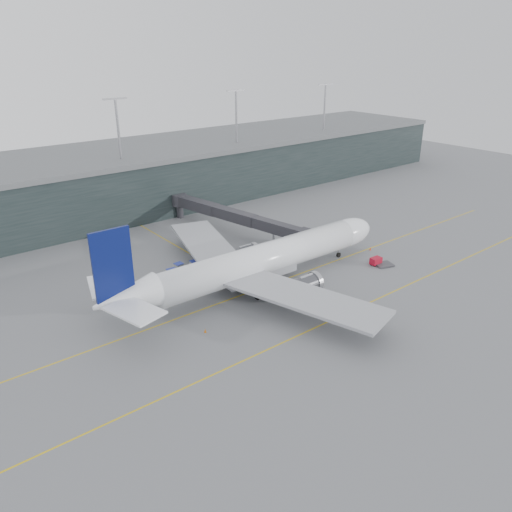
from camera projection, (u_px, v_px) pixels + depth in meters
ground at (219, 291)px, 89.93m from camera, size 320.00×320.00×0.00m
taxiline_a at (232, 299)px, 87.05m from camera, size 160.00×0.25×0.02m
taxiline_b at (294, 337)px, 75.56m from camera, size 160.00×0.25×0.02m
taxiline_lead_main at (185, 251)px, 107.16m from camera, size 0.25×60.00×0.02m
terminal at (90, 184)px, 128.58m from camera, size 240.00×36.00×29.00m
main_aircraft at (260, 261)px, 90.39m from camera, size 60.31×56.85×16.96m
jet_bridge at (232, 213)px, 116.11m from camera, size 10.11×43.06×6.11m
gse_cart at (376, 261)px, 100.06m from camera, size 2.34×1.54×1.56m
baggage_dolly at (384, 265)px, 99.97m from camera, size 4.09×3.67×0.34m
uld_a at (172, 274)px, 93.81m from camera, size 2.40×2.02×1.99m
uld_b at (179, 267)px, 96.95m from camera, size 2.08×1.73×1.75m
uld_c at (195, 266)px, 97.34m from camera, size 2.28×1.83×2.06m
cone_nose at (370, 249)px, 107.29m from camera, size 0.41×0.41×0.65m
cone_wing_stbd at (328, 319)px, 80.10m from camera, size 0.43×0.43×0.69m
cone_wing_port at (227, 260)px, 101.61m from camera, size 0.48×0.48×0.76m
cone_tail at (205, 331)px, 76.81m from camera, size 0.40×0.40×0.64m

